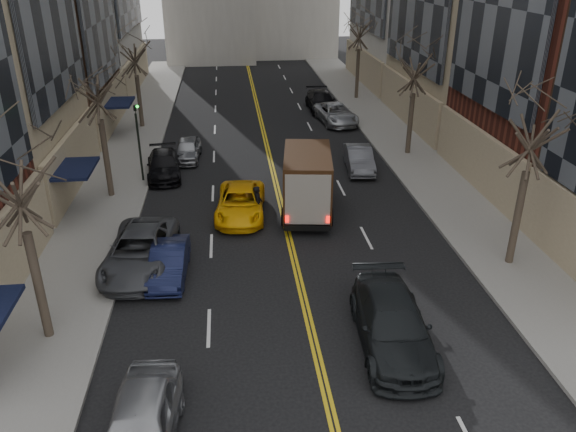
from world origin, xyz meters
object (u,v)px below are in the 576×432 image
ups_truck (307,181)px  observer_sedan (393,324)px  pedestrian (258,203)px  taxi (241,203)px

ups_truck → observer_sedan: size_ratio=1.08×
observer_sedan → ups_truck: bearing=100.4°
ups_truck → pedestrian: 2.67m
pedestrian → taxi: bearing=58.6°
ups_truck → pedestrian: size_ratio=3.51×
ups_truck → taxi: bearing=-169.9°
ups_truck → observer_sedan: ups_truck is taller
observer_sedan → taxi: bearing=117.0°
observer_sedan → taxi: observer_sedan is taller
taxi → pedestrian: (0.82, -0.56, 0.18)m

